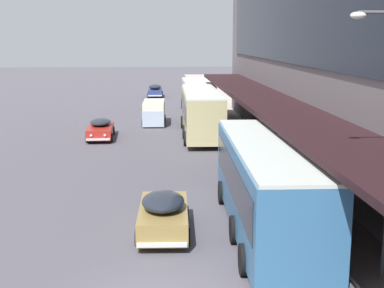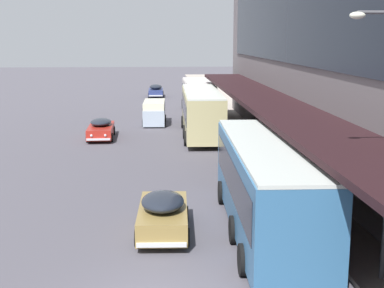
{
  "view_description": "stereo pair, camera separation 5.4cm",
  "coord_description": "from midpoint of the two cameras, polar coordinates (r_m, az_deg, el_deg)",
  "views": [
    {
      "loc": [
        0.16,
        -13.35,
        7.19
      ],
      "look_at": [
        2.03,
        12.89,
        1.93
      ],
      "focal_mm": 50.0,
      "sensor_mm": 36.0,
      "label": 1
    },
    {
      "loc": [
        0.22,
        -13.35,
        7.19
      ],
      "look_at": [
        2.03,
        12.89,
        1.93
      ],
      "focal_mm": 50.0,
      "sensor_mm": 36.0,
      "label": 2
    }
  ],
  "objects": [
    {
      "name": "sedan_oncoming_rear",
      "position": [
        19.97,
        -3.15,
        -7.41
      ],
      "size": [
        2.05,
        4.34,
        1.61
      ],
      "color": "olive",
      "rests_on": "ground"
    },
    {
      "name": "transit_bus_kerbside_far",
      "position": [
        39.17,
        0.97,
        3.6
      ],
      "size": [
        3.01,
        11.16,
        3.39
      ],
      "color": "tan",
      "rests_on": "ground"
    },
    {
      "name": "vw_van",
      "position": [
        45.06,
        -4.11,
        3.51
      ],
      "size": [
        2.02,
        4.61,
        1.96
      ],
      "color": "#A8B9CE",
      "rests_on": "ground"
    },
    {
      "name": "sedan_far_back",
      "position": [
        65.87,
        -3.97,
        5.69
      ],
      "size": [
        1.9,
        4.25,
        1.57
      ],
      "color": "navy",
      "rests_on": "ground"
    },
    {
      "name": "transit_bus_kerbside_front",
      "position": [
        19.77,
        7.86,
        -4.12
      ],
      "size": [
        3.06,
        11.29,
        3.45
      ],
      "color": "teal",
      "rests_on": "ground"
    },
    {
      "name": "transit_bus_kerbside_rear",
      "position": [
        51.32,
        0.56,
        5.26
      ],
      "size": [
        2.79,
        10.49,
        3.08
      ],
      "color": "beige",
      "rests_on": "ground"
    },
    {
      "name": "sedan_second_near",
      "position": [
        39.15,
        -9.77,
        1.63
      ],
      "size": [
        1.91,
        4.74,
        1.43
      ],
      "color": "#AC251C",
      "rests_on": "ground"
    }
  ]
}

